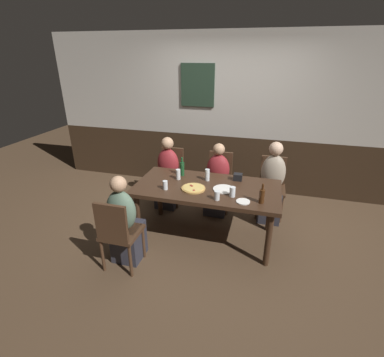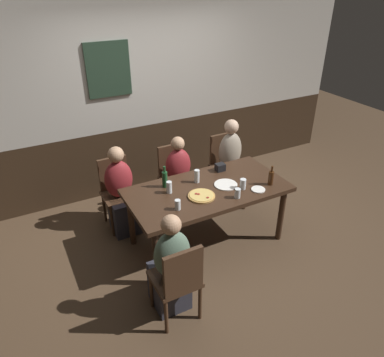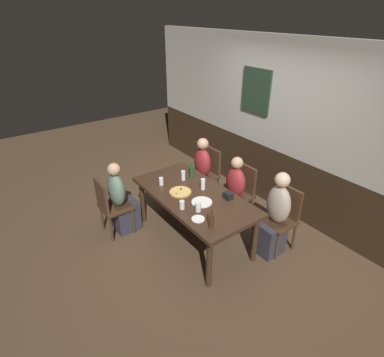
% 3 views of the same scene
% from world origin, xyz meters
% --- Properties ---
extents(ground_plane, '(12.00, 12.00, 0.00)m').
position_xyz_m(ground_plane, '(0.00, 0.00, 0.00)').
color(ground_plane, '#4C3826').
extents(wall_back, '(6.40, 0.13, 2.60)m').
position_xyz_m(wall_back, '(-0.00, 1.65, 1.30)').
color(wall_back, '#332316').
rests_on(wall_back, ground_plane).
extents(dining_table, '(1.80, 0.90, 0.74)m').
position_xyz_m(dining_table, '(0.00, 0.00, 0.66)').
color(dining_table, '#382316').
rests_on(dining_table, ground_plane).
extents(chair_left_far, '(0.40, 0.40, 0.88)m').
position_xyz_m(chair_left_far, '(-0.79, 0.87, 0.50)').
color(chair_left_far, '#422B1C').
rests_on(chair_left_far, ground_plane).
extents(chair_right_far, '(0.40, 0.40, 0.88)m').
position_xyz_m(chair_right_far, '(0.79, 0.87, 0.50)').
color(chair_right_far, '#422B1C').
rests_on(chair_right_far, ground_plane).
extents(chair_left_near, '(0.40, 0.40, 0.88)m').
position_xyz_m(chair_left_near, '(-0.79, -0.87, 0.50)').
color(chair_left_near, '#422B1C').
rests_on(chair_left_near, ground_plane).
extents(chair_mid_far, '(0.40, 0.40, 0.88)m').
position_xyz_m(chair_mid_far, '(0.00, 0.87, 0.50)').
color(chair_mid_far, '#422B1C').
rests_on(chair_mid_far, ground_plane).
extents(person_left_far, '(0.34, 0.37, 1.11)m').
position_xyz_m(person_left_far, '(-0.79, 0.70, 0.46)').
color(person_left_far, '#2D2D38').
rests_on(person_left_far, ground_plane).
extents(person_right_far, '(0.34, 0.37, 1.16)m').
position_xyz_m(person_right_far, '(0.79, 0.70, 0.49)').
color(person_right_far, '#2D2D38').
rests_on(person_right_far, ground_plane).
extents(person_left_near, '(0.34, 0.37, 1.10)m').
position_xyz_m(person_left_near, '(-0.79, -0.70, 0.46)').
color(person_left_near, '#2D2D38').
rests_on(person_left_near, ground_plane).
extents(person_mid_far, '(0.34, 0.37, 1.08)m').
position_xyz_m(person_mid_far, '(-0.00, 0.70, 0.45)').
color(person_mid_far, '#2D2D38').
rests_on(person_mid_far, ground_plane).
extents(pizza, '(0.29, 0.29, 0.03)m').
position_xyz_m(pizza, '(-0.14, -0.12, 0.75)').
color(pizza, tan).
rests_on(pizza, dining_table).
extents(pint_glass_amber, '(0.06, 0.06, 0.11)m').
position_xyz_m(pint_glass_amber, '(-0.47, -0.22, 0.79)').
color(pint_glass_amber, silver).
rests_on(pint_glass_amber, dining_table).
extents(tumbler_short, '(0.06, 0.06, 0.11)m').
position_xyz_m(tumbler_short, '(0.19, -0.32, 0.79)').
color(tumbler_short, silver).
rests_on(tumbler_short, dining_table).
extents(tumbler_water, '(0.06, 0.06, 0.14)m').
position_xyz_m(tumbler_water, '(-0.42, 0.11, 0.80)').
color(tumbler_water, silver).
rests_on(tumbler_water, dining_table).
extents(highball_clear, '(0.07, 0.07, 0.12)m').
position_xyz_m(highball_clear, '(0.34, -0.19, 0.79)').
color(highball_clear, silver).
rests_on(highball_clear, dining_table).
extents(pint_glass_stout, '(0.06, 0.06, 0.16)m').
position_xyz_m(pint_glass_stout, '(-0.04, 0.18, 0.81)').
color(pint_glass_stout, silver).
rests_on(pint_glass_stout, dining_table).
extents(beer_bottle_green, '(0.06, 0.06, 0.26)m').
position_xyz_m(beer_bottle_green, '(-0.40, 0.25, 0.84)').
color(beer_bottle_green, '#194723').
rests_on(beer_bottle_green, dining_table).
extents(beer_bottle_brown, '(0.06, 0.06, 0.23)m').
position_xyz_m(beer_bottle_brown, '(0.67, -0.26, 0.83)').
color(beer_bottle_brown, '#42230F').
rests_on(beer_bottle_brown, dining_table).
extents(plate_white_large, '(0.26, 0.26, 0.01)m').
position_xyz_m(plate_white_large, '(0.22, -0.04, 0.75)').
color(plate_white_large, white).
rests_on(plate_white_large, dining_table).
extents(plate_white_small, '(0.16, 0.16, 0.01)m').
position_xyz_m(plate_white_small, '(0.48, -0.29, 0.75)').
color(plate_white_small, white).
rests_on(plate_white_small, dining_table).
extents(condiment_caddy, '(0.11, 0.09, 0.09)m').
position_xyz_m(condiment_caddy, '(0.34, 0.29, 0.79)').
color(condiment_caddy, black).
rests_on(condiment_caddy, dining_table).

